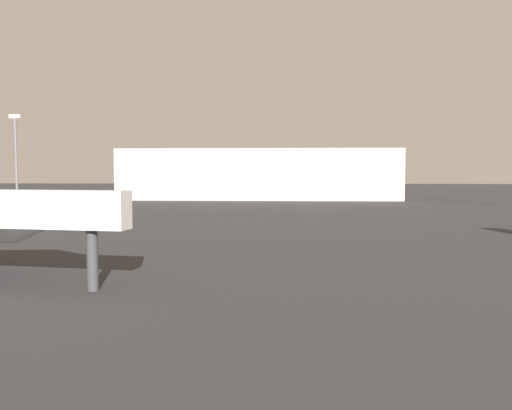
% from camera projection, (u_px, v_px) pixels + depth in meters
% --- Properties ---
extents(airplane_distant, '(28.65, 18.70, 8.21)m').
position_uv_depth(airplane_distant, '(0.00, 199.00, 88.74)').
color(airplane_distant, silver).
rests_on(airplane_distant, ground_plane).
extents(light_mast_left, '(2.40, 0.50, 19.47)m').
position_uv_depth(light_mast_left, '(16.00, 155.00, 109.45)').
color(light_mast_left, slate).
rests_on(light_mast_left, ground_plane).
extents(terminal_building, '(73.12, 25.11, 13.24)m').
position_uv_depth(terminal_building, '(260.00, 174.00, 141.29)').
color(terminal_building, '#B7B7B2').
rests_on(terminal_building, ground_plane).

